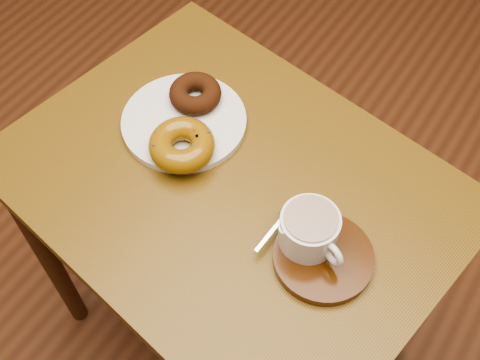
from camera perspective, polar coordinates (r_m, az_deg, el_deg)
The scene contains 7 objects.
cafe_table at distance 1.10m, azimuth -0.87°, elevation -3.41°, with size 0.82×0.67×0.70m.
donut_plate at distance 1.08m, azimuth -5.32°, elevation 5.56°, with size 0.22×0.22×0.01m, color silver.
donut_cinnamon at distance 1.09m, azimuth -4.26°, elevation 8.20°, with size 0.09×0.09×0.03m, color #35180A.
donut_caramel at distance 1.01m, azimuth -5.53°, elevation 3.33°, with size 0.12×0.12×0.04m.
saucer at distance 0.93m, azimuth 7.88°, elevation -7.28°, with size 0.15×0.15×0.02m, color #371A07.
coffee_cup at distance 0.91m, azimuth 6.64°, elevation -4.69°, with size 0.12×0.09×0.06m.
teaspoon at distance 0.95m, azimuth 4.26°, elevation -3.37°, with size 0.02×0.10×0.01m.
Camera 1 is at (0.04, -0.36, 1.53)m, focal length 45.00 mm.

